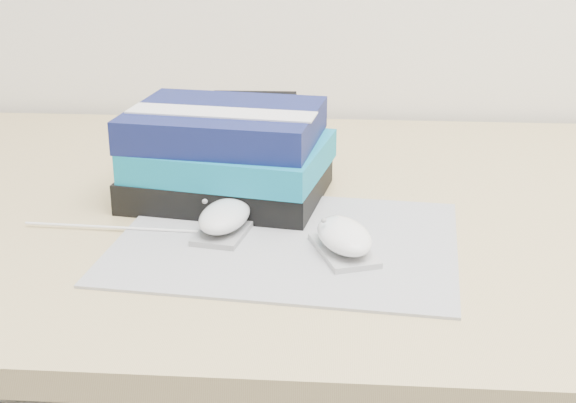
# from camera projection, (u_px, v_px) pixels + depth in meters

# --- Properties ---
(desk) EXTENTS (1.60, 0.80, 0.73)m
(desk) POSITION_uv_depth(u_px,v_px,m) (349.00, 340.00, 1.15)
(desk) COLOR tan
(desk) RESTS_ON ground
(mousepad) EXTENTS (0.40, 0.32, 0.00)m
(mousepad) POSITION_uv_depth(u_px,v_px,m) (286.00, 241.00, 0.89)
(mousepad) COLOR gray
(mousepad) RESTS_ON desk
(mouse_rear) EXTENTS (0.07, 0.10, 0.04)m
(mouse_rear) POSITION_uv_depth(u_px,v_px,m) (225.00, 218.00, 0.90)
(mouse_rear) COLOR #949496
(mouse_rear) RESTS_ON mousepad
(mouse_front) EXTENTS (0.08, 0.11, 0.04)m
(mouse_front) POSITION_uv_depth(u_px,v_px,m) (344.00, 238.00, 0.85)
(mouse_front) COLOR #A9A9AC
(mouse_front) RESTS_ON mousepad
(usb_cable) EXTENTS (0.24, 0.02, 0.00)m
(usb_cable) POSITION_uv_depth(u_px,v_px,m) (125.00, 228.00, 0.92)
(usb_cable) COLOR white
(usb_cable) RESTS_ON mousepad
(book_stack) EXTENTS (0.27, 0.23, 0.12)m
(book_stack) POSITION_uv_depth(u_px,v_px,m) (228.00, 155.00, 1.00)
(book_stack) COLOR black
(book_stack) RESTS_ON desk
(pouch) EXTENTS (0.12, 0.08, 0.10)m
(pouch) POSITION_uv_depth(u_px,v_px,m) (255.00, 129.00, 1.14)
(pouch) COLOR black
(pouch) RESTS_ON desk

